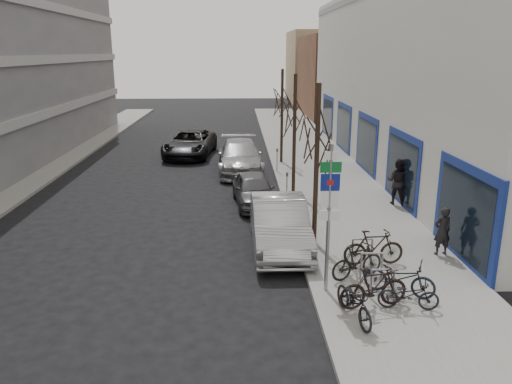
{
  "coord_description": "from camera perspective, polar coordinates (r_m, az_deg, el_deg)",
  "views": [
    {
      "loc": [
        0.03,
        -12.35,
        6.44
      ],
      "look_at": [
        0.61,
        3.38,
        2.0
      ],
      "focal_mm": 35.0,
      "sensor_mm": 36.0,
      "label": 1
    }
  ],
  "objects": [
    {
      "name": "tree_mid",
      "position": [
        22.62,
        4.48,
        9.78
      ],
      "size": [
        1.8,
        1.8,
        5.5
      ],
      "color": "black",
      "rests_on": "ground"
    },
    {
      "name": "meter_back",
      "position": [
        27.01,
        2.43,
        3.94
      ],
      "size": [
        0.1,
        0.08,
        1.27
      ],
      "color": "gray",
      "rests_on": "sidewalk_east"
    },
    {
      "name": "bike_mid_curb",
      "position": [
        13.97,
        16.1,
        -9.05
      ],
      "size": [
        1.95,
        1.35,
        1.15
      ],
      "primitive_type": "imported",
      "rotation": [
        0.0,
        0.0,
        1.11
      ],
      "color": "black",
      "rests_on": "sidewalk_east"
    },
    {
      "name": "bike_far_curb",
      "position": [
        13.34,
        17.05,
        -10.88
      ],
      "size": [
        1.58,
        0.7,
        0.93
      ],
      "primitive_type": "imported",
      "rotation": [
        0.0,
        0.0,
        1.41
      ],
      "color": "black",
      "rests_on": "sidewalk_east"
    },
    {
      "name": "brick_building_far",
      "position": [
        53.99,
        12.08,
        12.83
      ],
      "size": [
        12.0,
        14.0,
        8.0
      ],
      "primitive_type": "cube",
      "color": "brown",
      "rests_on": "ground"
    },
    {
      "name": "ground",
      "position": [
        13.93,
        -2.05,
        -11.8
      ],
      "size": [
        120.0,
        120.0,
        0.0
      ],
      "primitive_type": "plane",
      "color": "black",
      "rests_on": "ground"
    },
    {
      "name": "bike_mid_inner",
      "position": [
        14.67,
        11.5,
        -7.73
      ],
      "size": [
        1.79,
        1.14,
        1.05
      ],
      "primitive_type": "imported",
      "rotation": [
        0.0,
        0.0,
        1.97
      ],
      "color": "black",
      "rests_on": "sidewalk_east"
    },
    {
      "name": "pedestrian_near",
      "position": [
        16.96,
        20.52,
        -4.2
      ],
      "size": [
        0.63,
        0.46,
        1.59
      ],
      "primitive_type": "imported",
      "rotation": [
        0.0,
        0.0,
        3.29
      ],
      "color": "black",
      "rests_on": "sidewalk_east"
    },
    {
      "name": "tan_building_far",
      "position": [
        68.71,
        9.46,
        13.93
      ],
      "size": [
        13.0,
        12.0,
        9.0
      ],
      "primitive_type": "cube",
      "color": "#937A5B",
      "rests_on": "ground"
    },
    {
      "name": "sidewalk_east",
      "position": [
        23.66,
        8.84,
        -0.04
      ],
      "size": [
        5.0,
        70.0,
        0.15
      ],
      "primitive_type": "cube",
      "color": "slate",
      "rests_on": "ground"
    },
    {
      "name": "tree_near",
      "position": [
        16.23,
        7.07,
        7.35
      ],
      "size": [
        1.8,
        1.8,
        5.5
      ],
      "color": "black",
      "rests_on": "ground"
    },
    {
      "name": "bike_near_right",
      "position": [
        13.15,
        13.29,
        -10.52
      ],
      "size": [
        1.93,
        0.91,
        1.13
      ],
      "primitive_type": "imported",
      "rotation": [
        0.0,
        0.0,
        1.77
      ],
      "color": "black",
      "rests_on": "sidewalk_east"
    },
    {
      "name": "highway_sign_pole",
      "position": [
        13.18,
        8.34,
        -2.01
      ],
      "size": [
        0.55,
        0.1,
        4.2
      ],
      "color": "gray",
      "rests_on": "ground"
    },
    {
      "name": "pedestrian_far",
      "position": [
        21.96,
        15.9,
        1.19
      ],
      "size": [
        0.89,
        0.84,
        2.0
      ],
      "primitive_type": "imported",
      "rotation": [
        0.0,
        0.0,
        2.51
      ],
      "color": "black",
      "rests_on": "sidewalk_east"
    },
    {
      "name": "bike_rack",
      "position": [
        14.67,
        13.07,
        -7.89
      ],
      "size": [
        0.66,
        2.26,
        0.83
      ],
      "color": "gray",
      "rests_on": "sidewalk_east"
    },
    {
      "name": "parked_car_mid",
      "position": [
        21.57,
        -0.25,
        0.31
      ],
      "size": [
        2.06,
        4.25,
        1.4
      ],
      "primitive_type": "imported",
      "rotation": [
        0.0,
        0.0,
        0.1
      ],
      "color": "#49484D",
      "rests_on": "ground"
    },
    {
      "name": "meter_mid",
      "position": [
        21.67,
        3.56,
        0.96
      ],
      "size": [
        0.1,
        0.08,
        1.27
      ],
      "color": "gray",
      "rests_on": "sidewalk_east"
    },
    {
      "name": "meter_front",
      "position": [
        16.45,
        5.42,
        -3.94
      ],
      "size": [
        0.1,
        0.08,
        1.27
      ],
      "color": "gray",
      "rests_on": "sidewalk_east"
    },
    {
      "name": "lane_car",
      "position": [
        32.14,
        -7.55,
        5.55
      ],
      "size": [
        3.35,
        6.18,
        1.64
      ],
      "primitive_type": "imported",
      "rotation": [
        0.0,
        0.0,
        -0.11
      ],
      "color": "black",
      "rests_on": "ground"
    },
    {
      "name": "bike_near_left",
      "position": [
        12.52,
        11.2,
        -11.86
      ],
      "size": [
        0.96,
        1.88,
        1.1
      ],
      "primitive_type": "imported",
      "rotation": [
        0.0,
        0.0,
        0.24
      ],
      "color": "black",
      "rests_on": "sidewalk_east"
    },
    {
      "name": "tree_far",
      "position": [
        29.06,
        3.01,
        11.12
      ],
      "size": [
        1.8,
        1.8,
        5.5
      ],
      "color": "black",
      "rests_on": "ground"
    },
    {
      "name": "parked_car_back",
      "position": [
        27.55,
        -1.82,
        4.06
      ],
      "size": [
        2.57,
        5.98,
        1.72
      ],
      "primitive_type": "imported",
      "rotation": [
        0.0,
        0.0,
        0.03
      ],
      "color": "#929297",
      "rests_on": "ground"
    },
    {
      "name": "bike_far_inner",
      "position": [
        15.63,
        13.3,
        -6.16
      ],
      "size": [
        1.91,
        0.68,
        1.14
      ],
      "primitive_type": "imported",
      "rotation": [
        0.0,
        0.0,
        1.63
      ],
      "color": "black",
      "rests_on": "sidewalk_east"
    },
    {
      "name": "parked_car_front",
      "position": [
        16.85,
        2.67,
        -3.64
      ],
      "size": [
        1.88,
        5.2,
        1.7
      ],
      "primitive_type": "imported",
      "rotation": [
        0.0,
        0.0,
        0.02
      ],
      "color": "#ACABB0",
      "rests_on": "ground"
    }
  ]
}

